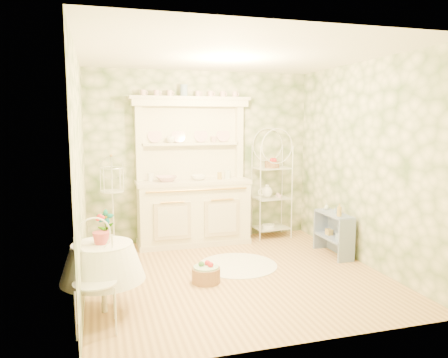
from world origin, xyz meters
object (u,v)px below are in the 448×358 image
object	(u,v)px
round_table	(104,282)
birdcage_stand	(113,201)
bakers_rack	(272,186)
floor_basket	(206,275)
side_shelf	(333,235)
cafe_chair	(95,285)
kitchen_dresser	(193,171)

from	to	relation	value
round_table	birdcage_stand	bearing A→B (deg)	85.00
bakers_rack	birdcage_stand	xyz separation A→B (m)	(-2.56, -0.18, -0.08)
round_table	floor_basket	distance (m)	1.30
side_shelf	round_table	bearing A→B (deg)	-166.75
birdcage_stand	bakers_rack	bearing A→B (deg)	3.98
cafe_chair	birdcage_stand	distance (m)	2.46
side_shelf	floor_basket	distance (m)	2.10
kitchen_dresser	floor_basket	bearing A→B (deg)	-97.38
side_shelf	floor_basket	bearing A→B (deg)	-169.75
round_table	bakers_rack	bearing A→B (deg)	39.23
cafe_chair	side_shelf	bearing A→B (deg)	1.69
kitchen_dresser	floor_basket	distance (m)	1.99
round_table	cafe_chair	bearing A→B (deg)	-102.08
side_shelf	kitchen_dresser	bearing A→B (deg)	142.90
round_table	cafe_chair	distance (m)	0.39
kitchen_dresser	side_shelf	world-z (taller)	kitchen_dresser
kitchen_dresser	floor_basket	world-z (taller)	kitchen_dresser
round_table	floor_basket	xyz separation A→B (m)	(1.18, 0.50, -0.22)
kitchen_dresser	round_table	bearing A→B (deg)	-122.73
kitchen_dresser	floor_basket	size ratio (longest dim) A/B	7.67
cafe_chair	kitchen_dresser	bearing A→B (deg)	38.37
side_shelf	birdcage_stand	size ratio (longest dim) A/B	0.45
bakers_rack	birdcage_stand	size ratio (longest dim) A/B	1.10
kitchen_dresser	cafe_chair	size ratio (longest dim) A/B	2.67
bakers_rack	floor_basket	world-z (taller)	bakers_rack
bakers_rack	birdcage_stand	bearing A→B (deg)	177.44
birdcage_stand	floor_basket	xyz separation A→B (m)	(1.00, -1.56, -0.68)
kitchen_dresser	side_shelf	xyz separation A→B (m)	(1.80, -1.14, -0.85)
side_shelf	floor_basket	size ratio (longest dim) A/B	2.31
side_shelf	cafe_chair	size ratio (longest dim) A/B	0.80
floor_basket	kitchen_dresser	bearing A→B (deg)	82.62
kitchen_dresser	round_table	xyz separation A→B (m)	(-1.40, -2.18, -0.83)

